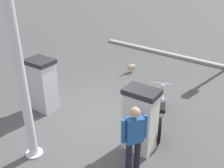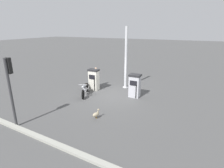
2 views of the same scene
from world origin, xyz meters
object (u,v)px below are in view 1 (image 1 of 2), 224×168
(motorcycle_near_pump, at_px, (161,109))
(wandering_duck, at_px, (131,67))
(fuel_pump_near, at_px, (140,120))
(canopy_support_pole, at_px, (19,66))
(attendant_person, at_px, (134,136))
(fuel_pump_far, at_px, (43,85))

(motorcycle_near_pump, relative_size, wandering_duck, 4.02)
(fuel_pump_near, height_order, motorcycle_near_pump, fuel_pump_near)
(fuel_pump_near, bearing_deg, canopy_support_pole, 129.07)
(attendant_person, relative_size, wandering_duck, 3.21)
(wandering_duck, height_order, canopy_support_pole, canopy_support_pole)
(attendant_person, bearing_deg, canopy_support_pole, 112.23)
(motorcycle_near_pump, bearing_deg, attendant_person, -172.77)
(fuel_pump_far, height_order, canopy_support_pole, canopy_support_pole)
(fuel_pump_near, distance_m, attendant_person, 0.73)
(wandering_duck, bearing_deg, attendant_person, -149.22)
(fuel_pump_far, relative_size, canopy_support_pole, 0.34)
(fuel_pump_far, distance_m, attendant_person, 3.53)
(wandering_duck, bearing_deg, canopy_support_pole, -174.54)
(motorcycle_near_pump, distance_m, canopy_support_pole, 3.83)
(motorcycle_near_pump, distance_m, wandering_duck, 3.55)
(fuel_pump_near, relative_size, motorcycle_near_pump, 0.81)
(attendant_person, bearing_deg, motorcycle_near_pump, 7.23)
(fuel_pump_near, height_order, fuel_pump_far, fuel_pump_near)
(fuel_pump_near, bearing_deg, wandering_duck, 32.78)
(canopy_support_pole, bearing_deg, fuel_pump_far, 39.71)
(fuel_pump_near, xyz_separation_m, canopy_support_pole, (-1.57, 1.93, 1.43))
(fuel_pump_near, relative_size, attendant_person, 1.02)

